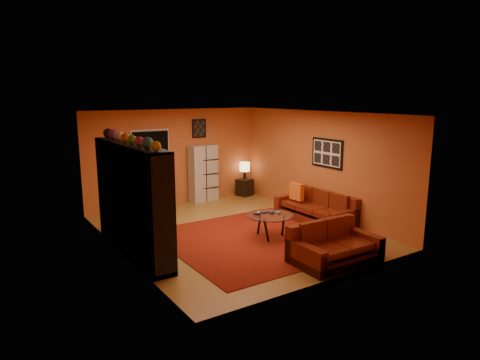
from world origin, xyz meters
TOP-DOWN VIEW (x-y plane):
  - floor at (0.00, 0.00)m, footprint 6.00×6.00m
  - ceiling at (0.00, 0.00)m, footprint 6.00×6.00m
  - wall_back at (0.00, 3.00)m, footprint 6.00×0.00m
  - wall_front at (0.00, -3.00)m, footprint 6.00×0.00m
  - wall_left at (-2.50, 0.00)m, footprint 0.00×6.00m
  - wall_right at (2.50, 0.00)m, footprint 0.00×6.00m
  - rug at (0.10, -0.70)m, footprint 3.60×3.60m
  - doorway at (-0.70, 2.96)m, footprint 0.95×0.10m
  - wall_art_right at (2.48, -0.30)m, footprint 0.03×1.00m
  - wall_art_back at (0.75, 2.98)m, footprint 0.42×0.03m
  - entertainment_unit at (-2.27, 0.00)m, footprint 0.45×3.00m
  - tv at (-2.23, 0.02)m, footprint 0.88×0.11m
  - sofa at (2.13, -0.39)m, footprint 0.88×2.07m
  - loveseat at (0.60, -2.41)m, footprint 1.59×0.98m
  - throw_pillow at (1.95, 0.16)m, footprint 0.12×0.42m
  - coffee_table at (0.42, -0.77)m, footprint 0.98×0.98m
  - storage_cabinet at (0.76, 2.80)m, footprint 0.83×0.42m
  - bowl_chair at (-1.21, 2.14)m, footprint 0.76×0.76m
  - side_table at (2.12, 2.72)m, footprint 0.51×0.51m
  - table_lamp at (2.12, 2.72)m, footprint 0.30×0.30m

SIDE VIEW (x-z plane):
  - floor at x=0.00m, z-range 0.00..0.00m
  - rug at x=0.10m, z-range 0.00..0.01m
  - side_table at x=2.12m, z-range 0.00..0.50m
  - loveseat at x=0.60m, z-range -0.14..0.71m
  - sofa at x=2.13m, z-range -0.14..0.71m
  - bowl_chair at x=-1.21m, z-range 0.02..0.64m
  - coffee_table at x=0.42m, z-range 0.20..0.69m
  - throw_pillow at x=1.95m, z-range 0.42..0.84m
  - storage_cabinet at x=0.76m, z-range 0.00..1.59m
  - table_lamp at x=2.12m, z-range 0.61..1.11m
  - tv at x=-2.23m, z-range 0.72..1.22m
  - doorway at x=-0.70m, z-range 0.00..2.04m
  - entertainment_unit at x=-2.27m, z-range 0.00..2.10m
  - wall_back at x=0.00m, z-range -1.70..4.30m
  - wall_front at x=0.00m, z-range -1.70..4.30m
  - wall_left at x=-2.50m, z-range -1.70..4.30m
  - wall_right at x=2.50m, z-range -1.70..4.30m
  - wall_art_right at x=2.48m, z-range 1.25..1.95m
  - wall_art_back at x=0.75m, z-range 1.79..2.31m
  - ceiling at x=0.00m, z-range 2.60..2.60m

